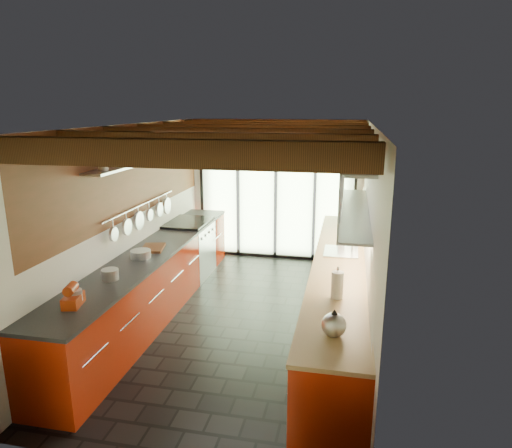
% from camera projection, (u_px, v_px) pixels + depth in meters
% --- Properties ---
extents(ground, '(5.50, 5.50, 0.00)m').
position_uv_depth(ground, '(243.00, 319.00, 6.26)').
color(ground, black).
rests_on(ground, ground).
extents(room_shell, '(5.50, 5.50, 5.50)m').
position_uv_depth(room_shell, '(242.00, 201.00, 5.84)').
color(room_shell, silver).
rests_on(room_shell, ground).
extents(ceiling_beams, '(3.14, 5.06, 4.90)m').
position_uv_depth(ceiling_beams, '(248.00, 135.00, 6.00)').
color(ceiling_beams, '#593316').
rests_on(ceiling_beams, ground).
extents(glass_door, '(2.95, 0.10, 2.90)m').
position_uv_depth(glass_door, '(276.00, 172.00, 8.39)').
color(glass_door, '#C6EAAD').
rests_on(glass_door, ground).
extents(left_counter, '(0.68, 5.00, 0.92)m').
position_uv_depth(left_counter, '(154.00, 280.00, 6.39)').
color(left_counter, '#961D07').
rests_on(left_counter, ground).
extents(range_stove, '(0.66, 0.90, 0.97)m').
position_uv_depth(range_stove, '(190.00, 249.00, 7.76)').
color(range_stove, silver).
rests_on(range_stove, ground).
extents(right_counter, '(0.68, 5.00, 0.92)m').
position_uv_depth(right_counter, '(338.00, 295.00, 5.89)').
color(right_counter, '#961D07').
rests_on(right_counter, ground).
extents(sink_assembly, '(0.45, 0.52, 0.43)m').
position_uv_depth(sink_assembly, '(342.00, 249.00, 6.14)').
color(sink_assembly, silver).
rests_on(sink_assembly, right_counter).
extents(upper_cabinets_right, '(0.34, 3.00, 3.00)m').
position_uv_depth(upper_cabinets_right, '(357.00, 186.00, 5.80)').
color(upper_cabinets_right, silver).
rests_on(upper_cabinets_right, ground).
extents(left_wall_fixtures, '(0.28, 2.60, 0.96)m').
position_uv_depth(left_wall_fixtures, '(143.00, 182.00, 6.33)').
color(left_wall_fixtures, silver).
rests_on(left_wall_fixtures, ground).
extents(stand_mixer, '(0.20, 0.29, 0.24)m').
position_uv_depth(stand_mixer, '(73.00, 297.00, 4.49)').
color(stand_mixer, '#AC300D').
rests_on(stand_mixer, left_counter).
extents(pot_large, '(0.24, 0.24, 0.12)m').
position_uv_depth(pot_large, '(110.00, 274.00, 5.17)').
color(pot_large, silver).
rests_on(pot_large, left_counter).
extents(pot_small, '(0.34, 0.34, 0.10)m').
position_uv_depth(pot_small, '(141.00, 254.00, 5.91)').
color(pot_small, silver).
rests_on(pot_small, left_counter).
extents(cutting_board, '(0.37, 0.45, 0.03)m').
position_uv_depth(cutting_board, '(153.00, 248.00, 6.28)').
color(cutting_board, brown).
rests_on(cutting_board, left_counter).
extents(kettle, '(0.25, 0.29, 0.25)m').
position_uv_depth(kettle, '(334.00, 324.00, 3.90)').
color(kettle, silver).
rests_on(kettle, right_counter).
extents(paper_towel, '(0.14, 0.14, 0.34)m').
position_uv_depth(paper_towel, '(337.00, 285.00, 4.65)').
color(paper_towel, white).
rests_on(paper_towel, right_counter).
extents(soap_bottle, '(0.10, 0.10, 0.20)m').
position_uv_depth(soap_bottle, '(341.00, 240.00, 6.36)').
color(soap_bottle, silver).
rests_on(soap_bottle, right_counter).
extents(bowl, '(0.21, 0.21, 0.05)m').
position_uv_depth(bowl, '(344.00, 218.00, 7.90)').
color(bowl, silver).
rests_on(bowl, right_counter).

